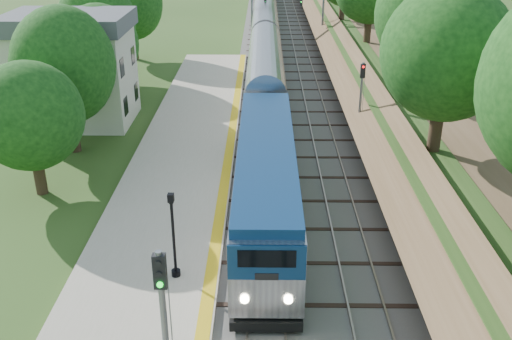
{
  "coord_description": "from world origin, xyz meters",
  "views": [
    {
      "loc": [
        -0.15,
        -10.58,
        14.69
      ],
      "look_at": [
        -0.5,
        15.22,
        2.8
      ],
      "focal_mm": 40.0,
      "sensor_mm": 36.0,
      "label": 1
    }
  ],
  "objects_px": {
    "train": "(265,18)",
    "signal_platform": "(164,322)",
    "signal_farside": "(361,96)",
    "station_building": "(74,68)",
    "lamppost_far": "(174,240)",
    "signal_gantry": "(287,5)"
  },
  "relations": [
    {
      "from": "signal_gantry",
      "to": "lamppost_far",
      "type": "xyz_separation_m",
      "value": [
        -6.32,
        -45.35,
        -2.69
      ]
    },
    {
      "from": "station_building",
      "to": "train",
      "type": "height_order",
      "value": "station_building"
    },
    {
      "from": "station_building",
      "to": "train",
      "type": "distance_m",
      "value": 35.14
    },
    {
      "from": "lamppost_far",
      "to": "signal_platform",
      "type": "xyz_separation_m",
      "value": [
        0.95,
        -7.54,
        1.99
      ]
    },
    {
      "from": "train",
      "to": "signal_platform",
      "type": "xyz_separation_m",
      "value": [
        -2.9,
        -60.07,
        1.97
      ]
    },
    {
      "from": "signal_gantry",
      "to": "signal_platform",
      "type": "distance_m",
      "value": 53.16
    },
    {
      "from": "signal_gantry",
      "to": "signal_farside",
      "type": "distance_m",
      "value": 30.03
    },
    {
      "from": "train",
      "to": "signal_farside",
      "type": "distance_m",
      "value": 37.5
    },
    {
      "from": "lamppost_far",
      "to": "signal_platform",
      "type": "bearing_deg",
      "value": -82.85
    },
    {
      "from": "signal_platform",
      "to": "signal_farside",
      "type": "height_order",
      "value": "signal_platform"
    },
    {
      "from": "station_building",
      "to": "train",
      "type": "relative_size",
      "value": 0.08
    },
    {
      "from": "signal_platform",
      "to": "signal_farside",
      "type": "xyz_separation_m",
      "value": [
        9.1,
        23.12,
        -0.55
      ]
    },
    {
      "from": "signal_gantry",
      "to": "signal_platform",
      "type": "height_order",
      "value": "signal_platform"
    },
    {
      "from": "signal_gantry",
      "to": "signal_farside",
      "type": "relative_size",
      "value": 1.49
    },
    {
      "from": "lamppost_far",
      "to": "signal_farside",
      "type": "distance_m",
      "value": 18.59
    },
    {
      "from": "train",
      "to": "signal_platform",
      "type": "distance_m",
      "value": 60.17
    },
    {
      "from": "lamppost_far",
      "to": "signal_farside",
      "type": "relative_size",
      "value": 0.69
    },
    {
      "from": "lamppost_far",
      "to": "signal_farside",
      "type": "xyz_separation_m",
      "value": [
        10.05,
        15.58,
        1.44
      ]
    },
    {
      "from": "signal_farside",
      "to": "signal_platform",
      "type": "bearing_deg",
      "value": -111.49
    },
    {
      "from": "station_building",
      "to": "signal_farside",
      "type": "distance_m",
      "value": 20.76
    },
    {
      "from": "station_building",
      "to": "lamppost_far",
      "type": "relative_size",
      "value": 2.2
    },
    {
      "from": "signal_platform",
      "to": "train",
      "type": "bearing_deg",
      "value": 87.24
    }
  ]
}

